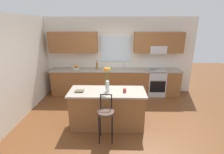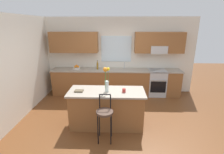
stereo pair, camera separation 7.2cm
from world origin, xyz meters
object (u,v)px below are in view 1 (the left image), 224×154
Objects in this scene: bottle_olive_oil at (97,66)px; oven_range at (156,82)px; bar_stool_near at (106,114)px; fruit_bowl_oranges at (76,68)px; cookbook at (79,91)px; kitchen_island at (107,108)px; mug_ceramic at (125,90)px; flower_vase at (107,78)px.

oven_range is at bearing -0.67° from bottle_olive_oil.
fruit_bowl_oranges is at bearing 114.77° from bar_stool_near.
cookbook is at bearing 140.73° from bar_stool_near.
kitchen_island is 5.70× the size of bottle_olive_oil.
mug_ceramic is 0.28× the size of bottle_olive_oil.
flower_vase is (0.00, -0.03, 0.79)m from kitchen_island.
bar_stool_near reaches higher than oven_range.
mug_ceramic is (-1.23, -2.06, 0.51)m from oven_range.
kitchen_island is 2.15m from bottle_olive_oil.
fruit_bowl_oranges reaches higher than oven_range.
kitchen_island is 0.62m from bar_stool_near.
bottle_olive_oil reaches higher than kitchen_island.
kitchen_island is at bearing 171.36° from mug_ceramic.
oven_range is 3.12m from cookbook.
bar_stool_near is 0.83m from flower_vase.
fruit_bowl_oranges reaches higher than cookbook.
oven_range is 2.58m from kitchen_island.
mug_ceramic is at bearing -3.97° from flower_vase.
kitchen_island is 0.65m from mug_ceramic.
bottle_olive_oil is at bearing 84.67° from cookbook.
kitchen_island is at bearing -129.47° from oven_range.
bar_stool_near is at bearing -122.39° from oven_range.
bottle_olive_oil reaches higher than mug_ceramic.
mug_ceramic reaches higher than oven_range.
mug_ceramic is 2.64m from fruit_bowl_oranges.
flower_vase is at bearing -59.55° from fruit_bowl_oranges.
cookbook is (-0.65, -0.06, 0.47)m from kitchen_island.
cookbook is at bearing 179.85° from mug_ceramic.
fruit_bowl_oranges is 0.75× the size of bottle_olive_oil.
kitchen_island is 7.62× the size of fruit_bowl_oranges.
bottle_olive_oil reaches higher than bar_stool_near.
bottle_olive_oil is at bearing 99.96° from bar_stool_near.
bar_stool_near is at bearing -39.27° from cookbook.
bar_stool_near is 5.21× the size of cookbook.
flower_vase is (0.00, 0.56, 0.62)m from bar_stool_near.
fruit_bowl_oranges is (-1.21, 2.02, 0.51)m from kitchen_island.
oven_range is 1.53× the size of flower_vase.
mug_ceramic is 0.45× the size of cookbook.
fruit_bowl_oranges reaches higher than mug_ceramic.
flower_vase is at bearing 2.26° from cookbook.
bottle_olive_oil is at bearing 179.33° from oven_range.
oven_range is 2.73m from flower_vase.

